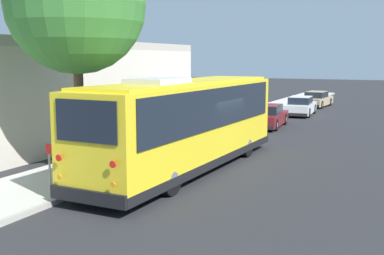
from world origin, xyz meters
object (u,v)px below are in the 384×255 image
(parked_sedan_white, at_px, (301,106))
(fire_hydrant, at_px, (228,123))
(parked_sedan_tan, at_px, (317,100))
(sign_post_near, at_px, (50,169))
(sign_post_far, at_px, (93,153))
(shuttle_bus, at_px, (187,120))
(parked_sedan_maroon, at_px, (268,117))

(parked_sedan_white, distance_m, fire_hydrant, 10.13)
(parked_sedan_tan, bearing_deg, parked_sedan_white, -174.57)
(sign_post_near, height_order, sign_post_far, sign_post_far)
(shuttle_bus, height_order, fire_hydrant, shuttle_bus)
(parked_sedan_white, height_order, parked_sedan_tan, parked_sedan_white)
(sign_post_far, bearing_deg, parked_sedan_white, -4.19)
(parked_sedan_maroon, distance_m, sign_post_far, 15.05)
(parked_sedan_maroon, distance_m, parked_sedan_tan, 13.51)
(shuttle_bus, distance_m, sign_post_near, 5.42)
(shuttle_bus, xyz_separation_m, sign_post_far, (-3.04, 1.82, -0.80))
(parked_sedan_tan, xyz_separation_m, fire_hydrant, (-16.65, 1.46, -0.04))
(parked_sedan_white, bearing_deg, sign_post_far, 171.90)
(sign_post_near, distance_m, fire_hydrant, 13.84)
(shuttle_bus, distance_m, parked_sedan_tan, 25.49)
(parked_sedan_tan, bearing_deg, fire_hydrant, 178.93)
(shuttle_bus, xyz_separation_m, parked_sedan_tan, (25.46, 0.40, -1.21))
(parked_sedan_white, relative_size, parked_sedan_tan, 0.98)
(sign_post_near, bearing_deg, fire_hydrant, 0.12)
(parked_sedan_white, height_order, fire_hydrant, parked_sedan_white)
(sign_post_near, xyz_separation_m, sign_post_far, (1.98, 0.00, 0.10))
(shuttle_bus, relative_size, parked_sedan_tan, 2.38)
(shuttle_bus, xyz_separation_m, parked_sedan_white, (18.81, 0.22, -1.19))
(parked_sedan_maroon, relative_size, sign_post_near, 3.14)
(parked_sedan_maroon, bearing_deg, shuttle_bus, 178.18)
(shuttle_bus, bearing_deg, parked_sedan_tan, 2.32)
(parked_sedan_maroon, xyz_separation_m, sign_post_far, (-14.99, 1.26, 0.39))
(parked_sedan_white, distance_m, sign_post_near, 23.89)
(parked_sedan_tan, xyz_separation_m, sign_post_near, (-30.48, 1.43, 0.32))
(parked_sedan_white, distance_m, sign_post_far, 21.91)
(shuttle_bus, bearing_deg, fire_hydrant, 13.30)
(parked_sedan_maroon, relative_size, parked_sedan_tan, 0.98)
(shuttle_bus, height_order, sign_post_near, shuttle_bus)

